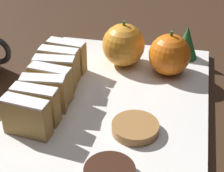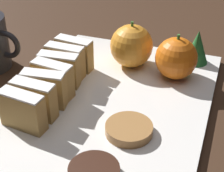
# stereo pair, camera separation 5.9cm
# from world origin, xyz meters

# --- Properties ---
(ground_plane) EXTENTS (6.00, 6.00, 0.00)m
(ground_plane) POSITION_xyz_m (0.00, 0.00, 0.00)
(ground_plane) COLOR #382316
(serving_platter) EXTENTS (0.31, 0.42, 0.01)m
(serving_platter) POSITION_xyz_m (0.00, 0.00, 0.01)
(serving_platter) COLOR white
(serving_platter) RESTS_ON ground_plane
(stollen_slice_front) EXTENTS (0.07, 0.03, 0.06)m
(stollen_slice_front) POSITION_xyz_m (-0.10, -0.10, 0.04)
(stollen_slice_front) COLOR tan
(stollen_slice_front) RESTS_ON serving_platter
(stollen_slice_second) EXTENTS (0.07, 0.03, 0.06)m
(stollen_slice_second) POSITION_xyz_m (-0.10, -0.07, 0.04)
(stollen_slice_second) COLOR tan
(stollen_slice_second) RESTS_ON serving_platter
(stollen_slice_third) EXTENTS (0.07, 0.03, 0.06)m
(stollen_slice_third) POSITION_xyz_m (-0.10, -0.04, 0.04)
(stollen_slice_third) COLOR tan
(stollen_slice_third) RESTS_ON serving_platter
(stollen_slice_fourth) EXTENTS (0.07, 0.03, 0.06)m
(stollen_slice_fourth) POSITION_xyz_m (-0.10, -0.01, 0.04)
(stollen_slice_fourth) COLOR tan
(stollen_slice_fourth) RESTS_ON serving_platter
(stollen_slice_fifth) EXTENTS (0.07, 0.03, 0.06)m
(stollen_slice_fifth) POSITION_xyz_m (-0.10, 0.02, 0.04)
(stollen_slice_fifth) COLOR tan
(stollen_slice_fifth) RESTS_ON serving_platter
(stollen_slice_sixth) EXTENTS (0.07, 0.02, 0.06)m
(stollen_slice_sixth) POSITION_xyz_m (-0.10, 0.05, 0.04)
(stollen_slice_sixth) COLOR tan
(stollen_slice_sixth) RESTS_ON serving_platter
(stollen_slice_back) EXTENTS (0.07, 0.03, 0.06)m
(stollen_slice_back) POSITION_xyz_m (-0.10, 0.08, 0.04)
(stollen_slice_back) COLOR tan
(stollen_slice_back) RESTS_ON serving_platter
(orange_near) EXTENTS (0.07, 0.07, 0.08)m
(orange_near) POSITION_xyz_m (0.08, 0.11, 0.05)
(orange_near) COLOR orange
(orange_near) RESTS_ON serving_platter
(orange_far) EXTENTS (0.08, 0.08, 0.09)m
(orange_far) POSITION_xyz_m (-0.01, 0.12, 0.05)
(orange_far) COLOR orange
(orange_far) RESTS_ON serving_platter
(gingerbread_cookie) EXTENTS (0.07, 0.07, 0.01)m
(gingerbread_cookie) POSITION_xyz_m (0.05, -0.07, 0.02)
(gingerbread_cookie) COLOR #A3703D
(gingerbread_cookie) RESTS_ON serving_platter
(evergreen_sprig) EXTENTS (0.05, 0.05, 0.06)m
(evergreen_sprig) POSITION_xyz_m (0.11, 0.18, 0.04)
(evergreen_sprig) COLOR #23662D
(evergreen_sprig) RESTS_ON serving_platter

